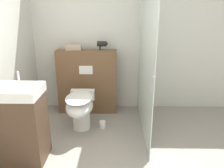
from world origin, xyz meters
The scene contains 8 objects.
wall_back centered at (0.00, 2.09, 1.25)m, with size 8.00×0.06×2.50m.
partition_panel centered at (-0.49, 1.85, 0.55)m, with size 1.00×0.25×1.10m.
shower_glass centered at (0.41, 1.26, 1.08)m, with size 0.04×1.59×2.17m.
toilet centered at (-0.52, 1.18, 0.36)m, with size 0.39×0.68×0.56m.
sink_vanity centered at (-1.10, 0.49, 0.47)m, with size 0.54×0.43×1.07m.
hair_drier centered at (-0.23, 1.86, 1.20)m, with size 0.18×0.09×0.14m.
folded_towel centered at (-0.70, 1.86, 1.14)m, with size 0.25×0.14×0.08m.
spare_toilet_roll centered at (-0.20, 1.25, 0.05)m, with size 0.09×0.09×0.10m.
Camera 1 is at (0.00, -1.73, 1.70)m, focal length 35.00 mm.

